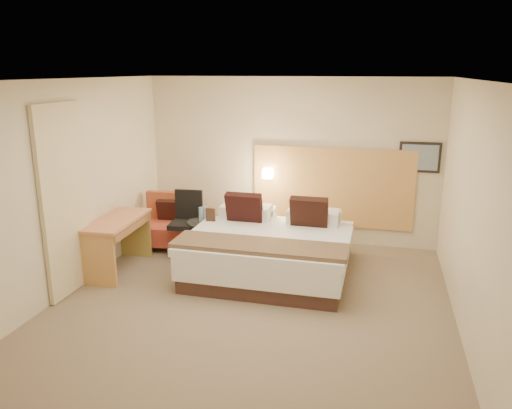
% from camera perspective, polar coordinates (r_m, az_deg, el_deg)
% --- Properties ---
extents(floor, '(4.80, 5.00, 0.02)m').
position_cam_1_polar(floor, '(6.34, -0.39, -11.18)').
color(floor, '#786650').
rests_on(floor, ground).
extents(ceiling, '(4.80, 5.00, 0.02)m').
position_cam_1_polar(ceiling, '(5.68, -0.44, 14.21)').
color(ceiling, white).
rests_on(ceiling, floor).
extents(wall_back, '(4.80, 0.02, 2.70)m').
position_cam_1_polar(wall_back, '(8.26, 3.97, 5.01)').
color(wall_back, beige).
rests_on(wall_back, floor).
extents(wall_front, '(4.80, 0.02, 2.70)m').
position_cam_1_polar(wall_front, '(3.62, -10.57, -8.85)').
color(wall_front, beige).
rests_on(wall_front, floor).
extents(wall_left, '(0.02, 5.00, 2.70)m').
position_cam_1_polar(wall_left, '(6.86, -20.30, 1.98)').
color(wall_left, beige).
rests_on(wall_left, floor).
extents(wall_right, '(0.02, 5.00, 2.70)m').
position_cam_1_polar(wall_right, '(5.77, 23.42, -0.72)').
color(wall_right, beige).
rests_on(wall_right, floor).
extents(headboard_panel, '(2.60, 0.04, 1.30)m').
position_cam_1_polar(headboard_panel, '(8.21, 8.68, 1.95)').
color(headboard_panel, tan).
rests_on(headboard_panel, wall_back).
extents(art_frame, '(0.62, 0.03, 0.47)m').
position_cam_1_polar(art_frame, '(8.11, 18.20, 5.16)').
color(art_frame, black).
rests_on(art_frame, wall_back).
extents(art_canvas, '(0.54, 0.01, 0.39)m').
position_cam_1_polar(art_canvas, '(8.09, 18.21, 5.13)').
color(art_canvas, gray).
rests_on(art_canvas, wall_back).
extents(lamp_arm, '(0.02, 0.12, 0.02)m').
position_cam_1_polar(lamp_arm, '(8.28, 1.45, 3.65)').
color(lamp_arm, silver).
rests_on(lamp_arm, wall_back).
extents(lamp_shade, '(0.15, 0.15, 0.15)m').
position_cam_1_polar(lamp_shade, '(8.23, 1.36, 3.57)').
color(lamp_shade, '#FFEDC6').
rests_on(lamp_shade, wall_back).
extents(curtain, '(0.06, 0.90, 2.42)m').
position_cam_1_polar(curtain, '(6.66, -21.04, 0.38)').
color(curtain, beige).
rests_on(curtain, wall_left).
extents(bottle_a, '(0.07, 0.07, 0.21)m').
position_cam_1_polar(bottle_a, '(7.59, -6.31, -1.10)').
color(bottle_a, '#7BACBE').
rests_on(bottle_a, side_table).
extents(bottle_b, '(0.07, 0.07, 0.21)m').
position_cam_1_polar(bottle_b, '(7.64, -5.87, -0.98)').
color(bottle_b, '#92A8E2').
rests_on(bottle_b, side_table).
extents(menu_folder, '(0.14, 0.06, 0.23)m').
position_cam_1_polar(menu_folder, '(7.45, -5.22, -1.29)').
color(menu_folder, '#3C2418').
rests_on(menu_folder, side_table).
extents(bed, '(2.25, 2.15, 1.08)m').
position_cam_1_polar(bed, '(7.11, 1.79, -5.03)').
color(bed, '#3E261F').
rests_on(bed, floor).
extents(lounge_chair, '(0.88, 0.79, 0.85)m').
position_cam_1_polar(lounge_chair, '(8.27, -10.07, -2.39)').
color(lounge_chair, tan).
rests_on(lounge_chair, floor).
extents(side_table, '(0.55, 0.55, 0.58)m').
position_cam_1_polar(side_table, '(7.66, -5.85, -3.79)').
color(side_table, silver).
rests_on(side_table, floor).
extents(desk, '(0.62, 1.26, 0.77)m').
position_cam_1_polar(desk, '(7.34, -15.50, -2.82)').
color(desk, '#CE7D51').
rests_on(desk, floor).
extents(desk_chair, '(0.61, 0.61, 1.00)m').
position_cam_1_polar(desk_chair, '(7.80, -7.89, -2.85)').
color(desk_chair, black).
rests_on(desk_chair, floor).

